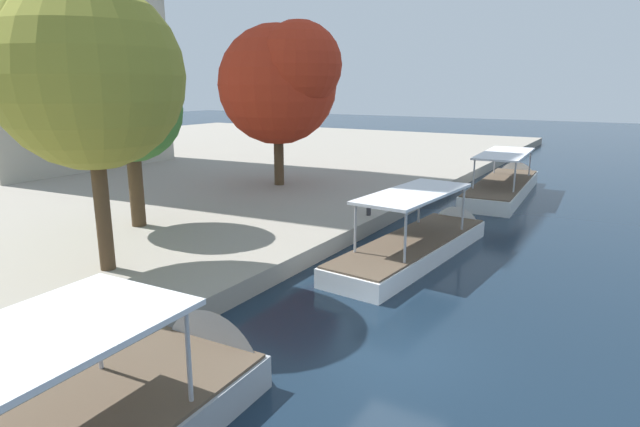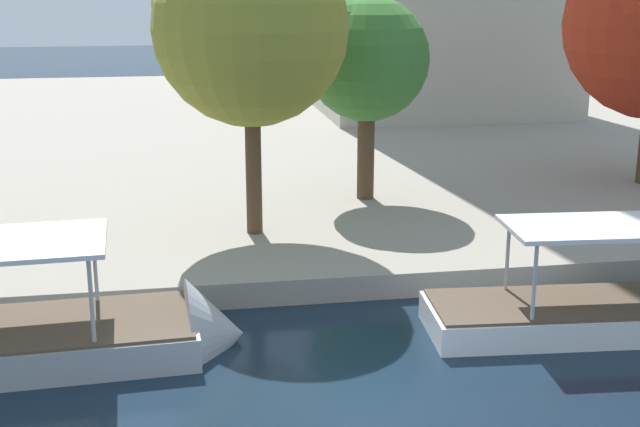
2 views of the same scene
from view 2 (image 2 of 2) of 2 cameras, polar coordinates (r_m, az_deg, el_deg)
The scene contains 5 objects.
ground_plane at distance 19.02m, azimuth 1.65°, elevation -12.64°, with size 220.00×220.00×0.00m, color #142333.
dock_promenade at distance 50.71m, azimuth -5.83°, elevation 5.59°, with size 120.00×55.00×0.76m, color gray.
tour_boat_1 at distance 22.03m, azimuth -19.37°, elevation -8.47°, with size 12.12×3.91×4.35m.
tree_2 at distance 32.20m, azimuth 2.93°, elevation 10.52°, with size 4.68×4.68×7.71m.
tree_4 at distance 27.63m, azimuth -5.49°, elevation 12.72°, with size 6.25×6.25×9.86m.
Camera 2 is at (-3.37, -16.45, 8.93)m, focal length 47.52 mm.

